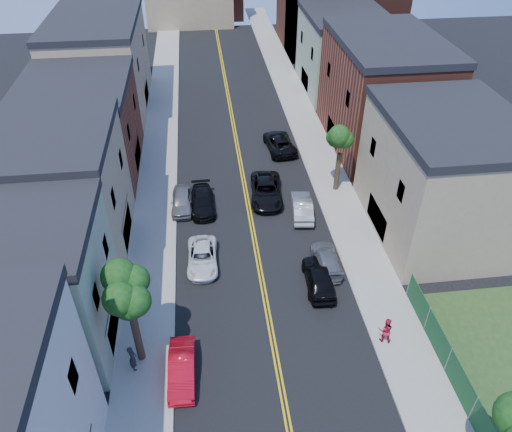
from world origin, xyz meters
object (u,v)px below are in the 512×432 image
object	(u,v)px
black_suv_lane	(266,191)
pedestrian_left	(132,358)
pedestrian_right	(386,330)
grey_car_left	(182,201)
silver_car_right	(302,207)
black_car_right	(319,277)
red_sedan	(182,369)
white_pickup	(202,257)
grey_car_right	(326,259)
black_car_left	(203,201)
dark_car_right_far	(280,143)

from	to	relation	value
black_suv_lane	pedestrian_left	bearing A→B (deg)	-116.20
pedestrian_right	grey_car_left	bearing A→B (deg)	-33.06
silver_car_right	pedestrian_left	bearing A→B (deg)	53.38
black_car_right	pedestrian_left	world-z (taller)	pedestrian_left
red_sedan	pedestrian_left	world-z (taller)	pedestrian_left
white_pickup	black_suv_lane	xyz separation A→B (m)	(5.68, 7.67, 0.14)
red_sedan	silver_car_right	size ratio (longest dim) A/B	0.94
grey_car_left	pedestrian_left	world-z (taller)	pedestrian_left
grey_car_right	grey_car_left	bearing A→B (deg)	-37.24
pedestrian_left	black_suv_lane	bearing A→B (deg)	-43.79
grey_car_left	black_suv_lane	xyz separation A→B (m)	(7.14, 0.55, 0.06)
pedestrian_right	black_car_left	bearing A→B (deg)	-36.77
black_suv_lane	red_sedan	bearing A→B (deg)	-107.58
black_car_left	pedestrian_right	world-z (taller)	pedestrian_right
red_sedan	black_suv_lane	distance (m)	18.39
grey_car_left	pedestrian_right	xyz separation A→B (m)	(12.20, -15.41, 0.35)
black_car_left	grey_car_right	size ratio (longest dim) A/B	1.07
pedestrian_right	grey_car_right	bearing A→B (deg)	-56.19
pedestrian_left	pedestrian_right	distance (m)	14.96
white_pickup	grey_car_left	size ratio (longest dim) A/B	1.09
black_car_left	silver_car_right	xyz separation A→B (m)	(8.04, -1.84, 0.06)
red_sedan	black_car_left	bearing A→B (deg)	85.42
black_suv_lane	pedestrian_left	distance (m)	18.96
black_suv_lane	pedestrian_right	size ratio (longest dim) A/B	3.06
grey_car_right	pedestrian_right	bearing A→B (deg)	107.16
white_pickup	grey_car_right	world-z (taller)	white_pickup
dark_car_right_far	grey_car_right	bearing A→B (deg)	86.85
silver_car_right	dark_car_right_far	distance (m)	10.87
black_car_left	grey_car_right	distance (m)	11.83
red_sedan	grey_car_right	size ratio (longest dim) A/B	0.97
black_car_right	silver_car_right	xyz separation A→B (m)	(0.44, 8.19, -0.04)
grey_car_right	pedestrian_left	distance (m)	14.92
grey_car_right	silver_car_right	size ratio (longest dim) A/B	0.97
grey_car_right	silver_car_right	bearing A→B (deg)	-83.20
pedestrian_left	dark_car_right_far	bearing A→B (deg)	-39.22
pedestrian_left	red_sedan	bearing A→B (deg)	-118.10
grey_car_right	black_car_right	xyz separation A→B (m)	(-0.98, -1.89, 0.14)
black_suv_lane	pedestrian_right	bearing A→B (deg)	-67.14
grey_car_left	black_car_right	bearing A→B (deg)	-46.49
silver_car_right	pedestrian_left	size ratio (longest dim) A/B	2.45
grey_car_left	black_car_right	xyz separation A→B (m)	(9.30, -10.26, 0.06)
white_pickup	pedestrian_right	bearing A→B (deg)	-35.98
silver_car_right	white_pickup	bearing A→B (deg)	37.43
grey_car_right	pedestrian_left	bearing A→B (deg)	30.99
silver_car_right	dark_car_right_far	xyz separation A→B (m)	(-0.11, 10.87, 0.02)
red_sedan	dark_car_right_far	bearing A→B (deg)	70.51
black_car_left	black_car_right	distance (m)	12.59
silver_car_right	dark_car_right_far	bearing A→B (deg)	-83.34
white_pickup	pedestrian_right	size ratio (longest dim) A/B	2.50
red_sedan	grey_car_left	size ratio (longest dim) A/B	1.00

